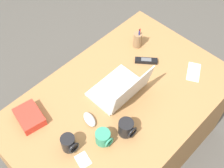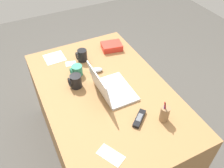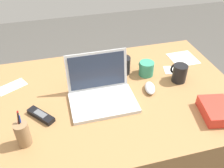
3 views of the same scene
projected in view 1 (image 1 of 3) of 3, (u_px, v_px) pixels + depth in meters
The scene contains 12 objects.
ground_plane at pixel (118, 149), 2.49m from camera, with size 6.00×6.00×0.00m, color #4C4944.
desk at pixel (119, 128), 2.19m from camera, with size 1.47×0.94×0.75m, color #9E7042.
laptop at pixel (121, 89), 1.87m from camera, with size 0.34×0.27×0.23m.
computer_mouse at pixel (89, 119), 1.78m from camera, with size 0.06×0.11×0.03m, color silver.
coffee_mug_white at pixel (103, 138), 1.68m from camera, with size 0.09×0.10×0.09m.
coffee_mug_tall at pixel (69, 143), 1.65m from camera, with size 0.08×0.09×0.10m.
coffee_mug_spare at pixel (126, 128), 1.70m from camera, with size 0.09×0.10×0.11m.
cordless_phone at pixel (146, 61), 2.06m from camera, with size 0.13×0.15×0.03m.
pen_holder at pixel (138, 40), 2.11m from camera, with size 0.06×0.06×0.18m.
snack_bag at pixel (29, 117), 1.77m from camera, with size 0.14×0.18×0.06m, color red.
paper_note_left at pixel (83, 160), 1.64m from camera, with size 0.07×0.09×0.00m, color white.
paper_note_right at pixel (194, 72), 2.01m from camera, with size 0.16×0.08×0.00m, color white.
Camera 1 is at (0.79, 0.69, 2.32)m, focal length 47.92 mm.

